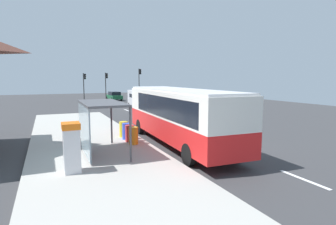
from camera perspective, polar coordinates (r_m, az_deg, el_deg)
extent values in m
cube|color=#38383A|center=(28.64, -6.37, -0.64)|extent=(56.00, 92.00, 0.04)
cube|color=#ADAAA3|center=(15.68, -15.60, -6.88)|extent=(6.20, 30.00, 0.18)
cube|color=silver|center=(11.87, 26.25, -12.30)|extent=(0.16, 2.20, 0.01)
cube|color=silver|center=(15.39, 11.76, -7.34)|extent=(0.16, 2.20, 0.01)
cube|color=silver|center=(19.56, 3.20, -4.12)|extent=(0.16, 2.20, 0.01)
cube|color=silver|center=(24.05, -2.22, -2.01)|extent=(0.16, 2.20, 0.01)
cube|color=silver|center=(28.71, -5.90, -0.56)|extent=(0.16, 2.20, 0.01)
cube|color=silver|center=(33.47, -8.54, 0.48)|extent=(0.16, 2.20, 0.01)
cube|color=silver|center=(38.29, -10.52, 1.26)|extent=(0.16, 2.20, 0.01)
cube|color=silver|center=(43.15, -12.06, 1.86)|extent=(0.16, 2.20, 0.01)
cube|color=red|center=(15.76, 2.08, -2.89)|extent=(2.87, 11.08, 1.15)
cube|color=silver|center=(15.58, 2.10, 1.83)|extent=(2.87, 11.08, 1.45)
cube|color=silver|center=(15.53, 2.12, 4.67)|extent=(2.74, 10.85, 0.12)
cube|color=black|center=(20.67, -4.05, 2.90)|extent=(2.30, 0.20, 1.22)
cube|color=black|center=(14.67, -1.42, 1.22)|extent=(0.37, 8.58, 1.10)
cylinder|color=black|center=(19.09, -5.81, -2.92)|extent=(0.31, 1.01, 1.00)
cylinder|color=black|center=(19.83, 0.48, -2.51)|extent=(0.31, 1.01, 1.00)
cylinder|color=black|center=(12.14, 4.31, -8.70)|extent=(0.31, 1.01, 1.00)
cylinder|color=black|center=(13.27, 13.18, -7.51)|extent=(0.31, 1.01, 1.00)
cube|color=silver|center=(34.51, -5.73, 2.91)|extent=(2.19, 5.27, 1.96)
cube|color=black|center=(34.49, -5.74, 3.46)|extent=(2.16, 3.19, 0.44)
cylinder|color=black|center=(32.96, -3.25, 1.03)|extent=(0.25, 0.69, 0.68)
cylinder|color=black|center=(32.44, -6.27, 0.90)|extent=(0.25, 0.69, 0.68)
cylinder|color=black|center=(36.76, -5.23, 1.63)|extent=(0.25, 0.69, 0.68)
cylinder|color=black|center=(36.29, -7.95, 1.52)|extent=(0.25, 0.69, 0.68)
cube|color=#195933|center=(48.93, -11.06, 3.20)|extent=(2.06, 4.50, 0.60)
cube|color=black|center=(48.70, -11.01, 3.89)|extent=(1.72, 2.46, 0.60)
cylinder|color=black|center=(50.18, -12.43, 2.92)|extent=(0.24, 0.65, 0.64)
cylinder|color=black|center=(50.62, -10.64, 3.00)|extent=(0.24, 0.65, 0.64)
cylinder|color=black|center=(47.29, -11.50, 2.70)|extent=(0.24, 0.65, 0.64)
cylinder|color=black|center=(47.76, -9.60, 2.78)|extent=(0.24, 0.65, 0.64)
cube|color=silver|center=(11.34, -19.27, -7.45)|extent=(0.60, 0.70, 1.70)
cube|color=orange|center=(11.14, -19.47, -2.61)|extent=(0.66, 0.76, 0.24)
cube|color=black|center=(11.30, -17.75, -6.02)|extent=(0.03, 0.36, 0.44)
cylinder|color=orange|center=(15.40, -7.17, -4.76)|extent=(0.52, 0.52, 0.95)
cylinder|color=red|center=(16.05, -7.89, -4.29)|extent=(0.52, 0.52, 0.95)
cylinder|color=blue|center=(16.72, -8.55, -3.85)|extent=(0.52, 0.52, 0.95)
cylinder|color=yellow|center=(17.38, -9.16, -3.44)|extent=(0.52, 0.52, 0.95)
cylinder|color=#2D2D2D|center=(45.30, -6.00, 5.62)|extent=(0.14, 0.14, 5.38)
cube|color=black|center=(45.37, -5.77, 8.39)|extent=(0.24, 0.28, 0.84)
sphere|color=red|center=(45.41, -5.63, 8.74)|extent=(0.16, 0.16, 0.16)
sphere|color=#3C2C03|center=(45.40, -5.62, 8.39)|extent=(0.16, 0.16, 0.16)
sphere|color=black|center=(45.40, -5.62, 8.03)|extent=(0.16, 0.16, 0.16)
cylinder|color=#2D2D2D|center=(44.24, -17.01, 4.81)|extent=(0.14, 0.14, 4.59)
cube|color=black|center=(44.25, -16.81, 7.14)|extent=(0.24, 0.28, 0.84)
sphere|color=#360606|center=(44.27, -16.67, 7.51)|extent=(0.16, 0.16, 0.16)
sphere|color=#3C2C03|center=(44.26, -16.66, 7.15)|extent=(0.16, 0.16, 0.16)
sphere|color=green|center=(44.26, -16.65, 6.79)|extent=(0.16, 0.16, 0.16)
cylinder|color=#2D2D2D|center=(45.58, -12.75, 5.08)|extent=(0.14, 0.14, 4.72)
cube|color=black|center=(45.60, -12.54, 7.42)|extent=(0.24, 0.28, 0.84)
sphere|color=#360606|center=(45.63, -12.40, 7.78)|extent=(0.16, 0.16, 0.16)
sphere|color=#F2B20C|center=(45.63, -12.39, 7.43)|extent=(0.16, 0.16, 0.16)
sphere|color=black|center=(45.62, -12.39, 7.07)|extent=(0.16, 0.16, 0.16)
cube|color=#4C4C51|center=(13.50, -13.56, 1.92)|extent=(1.80, 4.00, 0.10)
cube|color=#8CA5B2|center=(13.54, -16.96, -3.31)|extent=(0.06, 3.80, 2.30)
cylinder|color=#4C4C51|center=(12.03, -7.75, -4.48)|extent=(0.10, 0.10, 2.44)
cylinder|color=#4C4C51|center=(15.67, -11.62, -1.88)|extent=(0.10, 0.10, 2.44)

